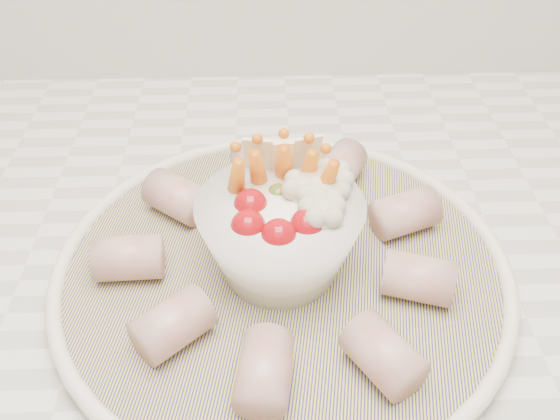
{
  "coord_description": "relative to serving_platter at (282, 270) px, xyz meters",
  "views": [
    {
      "loc": [
        0.09,
        1.06,
        1.29
      ],
      "look_at": [
        0.1,
        1.41,
        1.0
      ],
      "focal_mm": 40.0,
      "sensor_mm": 36.0,
      "label": 1
    }
  ],
  "objects": [
    {
      "name": "serving_platter",
      "position": [
        0.0,
        0.0,
        0.0
      ],
      "size": [
        0.41,
        0.41,
        0.02
      ],
      "color": "navy",
      "rests_on": "kitchen_counter"
    },
    {
      "name": "veggie_bowl",
      "position": [
        -0.0,
        -0.0,
        0.04
      ],
      "size": [
        0.12,
        0.12,
        0.1
      ],
      "color": "white",
      "rests_on": "serving_platter"
    },
    {
      "name": "cured_meat_rolls",
      "position": [
        0.0,
        -0.0,
        0.02
      ],
      "size": [
        0.28,
        0.27,
        0.03
      ],
      "color": "#A8514D",
      "rests_on": "serving_platter"
    }
  ]
}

